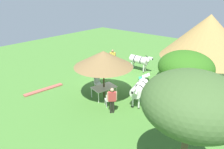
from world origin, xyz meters
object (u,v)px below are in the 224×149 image
(standing_watcher, at_px, (113,57))
(acacia_tree_far_lawn, at_px, (192,103))
(thatched_hut, at_px, (205,50))
(striped_lounge_chair, at_px, (144,78))
(zebra_by_umbrella, at_px, (139,60))
(guest_beside_umbrella, at_px, (112,98))
(zebra_nearest_camera, at_px, (95,64))
(patio_chair_near_hut, at_px, (109,99))
(acacia_tree_left_background, at_px, (186,68))
(patio_chair_east_end, at_px, (97,82))
(shade_umbrella, at_px, (103,59))
(zebra_toward_hut, at_px, (139,89))
(patio_dining_table, at_px, (104,88))

(standing_watcher, bearing_deg, acacia_tree_far_lawn, 93.94)
(thatched_hut, height_order, striped_lounge_chair, thatched_hut)
(zebra_by_umbrella, xyz_separation_m, acacia_tree_far_lawn, (8.70, 7.36, 2.49))
(guest_beside_umbrella, height_order, zebra_nearest_camera, guest_beside_umbrella)
(patio_chair_near_hut, xyz_separation_m, acacia_tree_left_background, (-0.57, 4.05, 2.87))
(thatched_hut, distance_m, patio_chair_east_end, 7.79)
(striped_lounge_chair, height_order, acacia_tree_left_background, acacia_tree_left_background)
(shade_umbrella, bearing_deg, zebra_toward_hut, 109.52)
(guest_beside_umbrella, bearing_deg, thatched_hut, 23.88)
(shade_umbrella, xyz_separation_m, patio_dining_table, (0.00, 0.00, -2.01))
(patio_dining_table, height_order, acacia_tree_left_background, acacia_tree_left_background)
(acacia_tree_left_background, bearing_deg, standing_watcher, -119.81)
(patio_chair_near_hut, height_order, guest_beside_umbrella, guest_beside_umbrella)
(shade_umbrella, distance_m, patio_dining_table, 2.01)
(thatched_hut, height_order, acacia_tree_left_background, thatched_hut)
(patio_chair_east_end, relative_size, striped_lounge_chair, 0.92)
(patio_chair_east_end, height_order, acacia_tree_far_lawn, acacia_tree_far_lawn)
(shade_umbrella, xyz_separation_m, acacia_tree_far_lawn, (3.11, 6.49, 0.78))
(patio_chair_east_end, distance_m, striped_lounge_chair, 3.82)
(patio_dining_table, height_order, patio_chair_near_hut, patio_chair_near_hut)
(standing_watcher, relative_size, zebra_by_umbrella, 0.75)
(standing_watcher, height_order, zebra_toward_hut, standing_watcher)
(acacia_tree_far_lawn, bearing_deg, guest_beside_umbrella, -112.47)
(patio_dining_table, bearing_deg, guest_beside_umbrella, 55.93)
(patio_chair_near_hut, xyz_separation_m, zebra_nearest_camera, (-2.94, -4.09, 0.48))
(acacia_tree_left_background, bearing_deg, thatched_hut, -171.82)
(zebra_nearest_camera, relative_size, zebra_by_umbrella, 0.77)
(patio_dining_table, relative_size, guest_beside_umbrella, 1.08)
(zebra_toward_hut, bearing_deg, acacia_tree_left_background, 148.17)
(thatched_hut, height_order, zebra_toward_hut, thatched_hut)
(patio_chair_east_end, height_order, zebra_by_umbrella, zebra_by_umbrella)
(patio_chair_east_end, relative_size, acacia_tree_far_lawn, 0.20)
(zebra_toward_hut, bearing_deg, guest_beside_umbrella, 58.45)
(shade_umbrella, bearing_deg, thatched_hut, 142.77)
(patio_chair_near_hut, bearing_deg, shade_umbrella, 90.00)
(shade_umbrella, distance_m, standing_watcher, 5.74)
(acacia_tree_far_lawn, bearing_deg, standing_watcher, -128.68)
(zebra_toward_hut, bearing_deg, striped_lounge_chair, -76.99)
(guest_beside_umbrella, relative_size, standing_watcher, 0.92)
(zebra_toward_hut, height_order, acacia_tree_far_lawn, acacia_tree_far_lawn)
(patio_chair_near_hut, bearing_deg, patio_dining_table, 90.00)
(thatched_hut, bearing_deg, zebra_toward_hut, -23.04)
(patio_dining_table, relative_size, acacia_tree_far_lawn, 0.39)
(acacia_tree_far_lawn, bearing_deg, zebra_toward_hut, -132.47)
(patio_chair_near_hut, height_order, patio_chair_east_end, same)
(shade_umbrella, relative_size, zebra_nearest_camera, 2.11)
(striped_lounge_chair, bearing_deg, acacia_tree_left_background, -168.90)
(thatched_hut, xyz_separation_m, guest_beside_umbrella, (6.75, -2.67, -1.85))
(striped_lounge_chair, bearing_deg, patio_chair_near_hut, 148.89)
(shade_umbrella, height_order, zebra_toward_hut, shade_umbrella)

